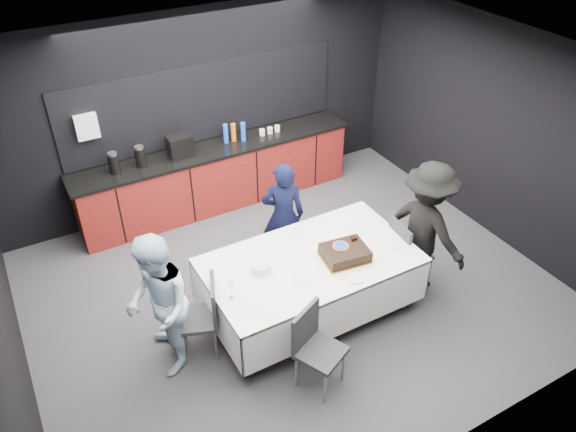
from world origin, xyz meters
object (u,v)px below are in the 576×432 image
Objects in this scene: chair_left at (204,312)px; person_right at (426,228)px; party_table at (310,269)px; chair_right at (405,249)px; person_left at (159,306)px; person_center at (283,215)px; champagne_flute at (230,286)px; chair_near at (314,343)px; plate_stack at (261,267)px; cake_assembly at (345,253)px.

person_right reaches higher than chair_left.
chair_right is (1.24, -0.14, -0.11)m from party_table.
chair_right is 0.36m from person_right.
person_right is (3.11, -0.31, 0.03)m from person_left.
person_center is at bearing 34.80° from person_right.
champagne_flute is 0.14× the size of person_left.
chair_right and chair_near have the same top height.
plate_stack is 0.13× the size of person_right.
person_left is (-2.03, 0.24, -0.04)m from cake_assembly.
champagne_flute reaches higher than chair_near.
party_table is 1.70m from person_left.
person_center is at bearing 79.16° from party_table.
person_center reaches higher than chair_near.
party_table is 2.51× the size of chair_left.
person_center is (1.43, 0.89, 0.19)m from chair_left.
plate_stack is at bearing 73.63° from person_center.
champagne_flute is 0.99m from chair_near.
chair_right is at bearing 159.24° from person_center.
person_left is at bearing 176.00° from chair_left.
party_table is 2.51× the size of chair_near.
party_table is at bearing 94.67° from person_left.
cake_assembly is 1.12m from person_center.
cake_assembly is 0.61× the size of chair_near.
champagne_flute is 1.61m from person_center.
person_center is at bearing 41.96° from champagne_flute.
chair_right reaches higher than party_table.
chair_right is at bearing -4.49° from chair_left.
champagne_flute is 2.43m from person_right.
person_left reaches higher than chair_right.
champagne_flute reaches higher than chair_right.
party_table is at bearing 68.92° from person_right.
plate_stack is 1.00m from chair_near.
cake_assembly reaches higher than party_table.
party_table is 1.44× the size of person_left.
person_right reaches higher than party_table.
chair_left is 0.57× the size of person_left.
chair_right is 0.64× the size of person_center.
plate_stack is 0.75m from chair_left.
person_left is 3.13m from person_right.
chair_right is 1.53m from person_center.
person_center is 1.71m from person_right.
champagne_flute is at bearing -153.68° from plate_stack.
chair_right is 2.95m from person_left.
plate_stack is 0.24× the size of chair_right.
cake_assembly is 0.94m from plate_stack.
person_center is (0.18, 0.94, 0.09)m from party_table.
chair_left is 1.00× the size of chair_right.
chair_left is 0.52m from person_left.
plate_stack is 0.24× the size of chair_left.
chair_near is 0.64× the size of person_center.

